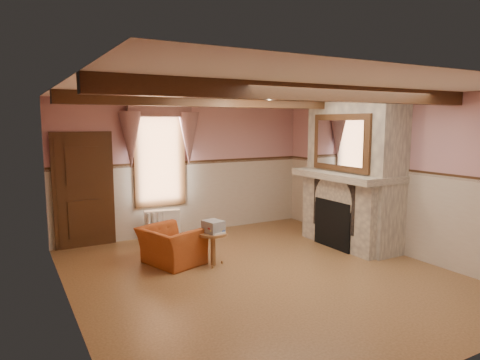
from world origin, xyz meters
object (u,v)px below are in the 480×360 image
side_table (213,249)px  mantel_clock (320,163)px  radiator (162,225)px  oil_lamp (339,164)px  bowl (355,171)px  armchair (171,246)px

side_table → mantel_clock: 3.03m
side_table → radiator: radiator is taller
side_table → oil_lamp: bearing=0.2°
side_table → oil_lamp: oil_lamp is taller
oil_lamp → radiator: bearing=147.0°
side_table → mantel_clock: size_ratio=2.29×
bowl → oil_lamp: bearing=90.0°
side_table → mantel_clock: mantel_clock is taller
armchair → bowl: bearing=-122.3°
mantel_clock → radiator: bearing=155.6°
armchair → mantel_clock: bearing=-105.0°
armchair → radiator: (0.36, 1.51, -0.01)m
mantel_clock → oil_lamp: oil_lamp is taller
oil_lamp → mantel_clock: bearing=90.0°
side_table → mantel_clock: (2.70, 0.58, 1.25)m
radiator → armchair: bearing=-90.8°
side_table → bowl: size_ratio=1.47×
radiator → mantel_clock: size_ratio=2.92×
radiator → oil_lamp: oil_lamp is taller
armchair → side_table: bearing=-142.7°
oil_lamp → side_table: bearing=-179.8°
mantel_clock → oil_lamp: 0.57m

